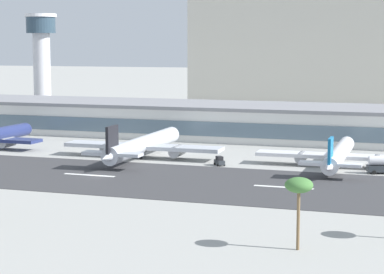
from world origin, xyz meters
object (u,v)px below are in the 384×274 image
control_tower (42,56)px  terminal_building (205,120)px  distant_hotel_block (350,52)px  palm_tree_2 (299,187)px  airliner_blue_tail_gate_2 (338,155)px  airliner_black_tail_gate_1 (141,146)px  service_baggage_tug_0 (219,161)px

control_tower → terminal_building: bearing=-20.9°
control_tower → distant_hotel_block: size_ratio=0.29×
control_tower → palm_tree_2: control_tower is taller
distant_hotel_block → airliner_blue_tail_gate_2: 160.98m
airliner_black_tail_gate_1 → service_baggage_tug_0: size_ratio=13.77×
control_tower → distant_hotel_block: (103.56, 86.37, 0.90)m
distant_hotel_block → airliner_black_tail_gate_1: distant_hotel_block is taller
distant_hotel_block → service_baggage_tug_0: (-12.01, -164.67, -23.86)m
control_tower → airliner_blue_tail_gate_2: bearing=-31.5°
airliner_black_tail_gate_1 → airliner_blue_tail_gate_2: airliner_black_tail_gate_1 is taller
airliner_black_tail_gate_1 → airliner_blue_tail_gate_2: (48.29, 1.73, -0.39)m
terminal_building → control_tower: bearing=159.1°
distant_hotel_block → airliner_black_tail_gate_1: (-33.48, -160.50, -21.69)m
terminal_building → control_tower: control_tower is taller
distant_hotel_block → airliner_black_tail_gate_1: size_ratio=2.85×
airliner_black_tail_gate_1 → airliner_blue_tail_gate_2: size_ratio=1.14×
airliner_blue_tail_gate_2 → palm_tree_2: palm_tree_2 is taller
airliner_blue_tail_gate_2 → service_baggage_tug_0: 27.51m
terminal_building → distant_hotel_block: bearing=74.6°
airliner_blue_tail_gate_2 → palm_tree_2: bearing=-178.3°
airliner_black_tail_gate_1 → service_baggage_tug_0: 21.98m
terminal_building → airliner_black_tail_gate_1: size_ratio=4.44×
distant_hotel_block → airliner_black_tail_gate_1: 165.38m
control_tower → distant_hotel_block: distant_hotel_block is taller
control_tower → service_baggage_tug_0: control_tower is taller
distant_hotel_block → palm_tree_2: size_ratio=13.52×
terminal_building → airliner_blue_tail_gate_2: terminal_building is taller
terminal_building → service_baggage_tug_0: size_ratio=61.14×
distant_hotel_block → service_baggage_tug_0: size_ratio=39.25×
control_tower → palm_tree_2: (121.34, -142.41, -15.12)m
control_tower → airliner_black_tail_gate_1: 104.11m
airliner_black_tail_gate_1 → airliner_blue_tail_gate_2: 48.32m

